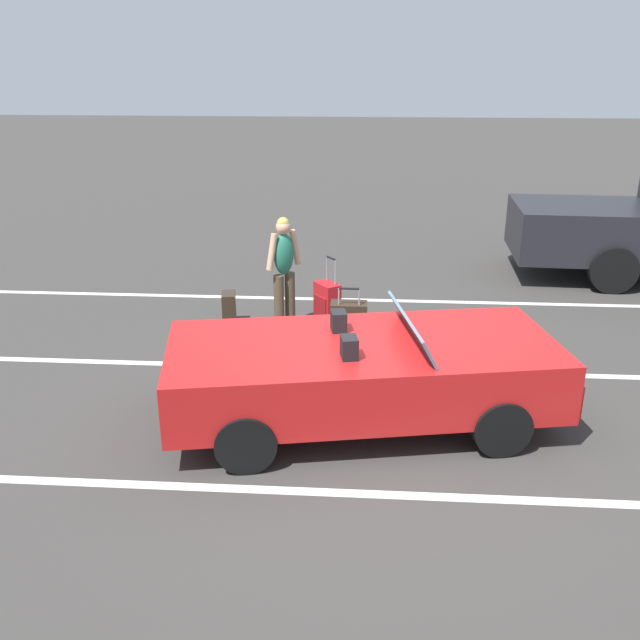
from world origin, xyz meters
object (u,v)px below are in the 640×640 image
Objects in this scene: convertible_car at (381,372)px; suitcase_large_black at (349,329)px; duffel_bag at (249,340)px; suitcase_small_carryon at (229,309)px; traveler_person at (284,267)px; suitcase_medium_bright at (327,303)px.

suitcase_large_black is (-0.40, 1.77, -0.22)m from convertible_car.
suitcase_large_black is 1.38× the size of duffel_bag.
suitcase_small_carryon is 0.30× the size of traveler_person.
suitcase_large_black is at bearing -0.83° from duffel_bag.
suitcase_large_black is at bearing 70.18° from suitcase_medium_bright.
suitcase_large_black is 1.36m from duffel_bag.
suitcase_medium_bright is at bearing 178.10° from suitcase_small_carryon.
suitcase_small_carryon is at bearing 115.47° from duffel_bag.
suitcase_medium_bright reaches higher than suitcase_small_carryon.
suitcase_large_black is 0.59× the size of traveler_person.
suitcase_large_black reaches higher than suitcase_small_carryon.
suitcase_medium_bright reaches higher than suitcase_large_black.
traveler_person is at bearing 106.06° from convertible_car.
convertible_car is at bearing -16.27° from traveler_person.
traveler_person reaches higher than convertible_car.
suitcase_small_carryon is 1.06m from duffel_bag.
suitcase_medium_bright is at bearing 49.36° from duffel_bag.
suitcase_medium_bright is 2.02× the size of suitcase_small_carryon.
suitcase_small_carryon reaches higher than duffel_bag.
duffel_bag is at bearing -65.37° from traveler_person.
suitcase_large_black is 1.46m from traveler_person.
suitcase_medium_bright is 0.61× the size of traveler_person.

